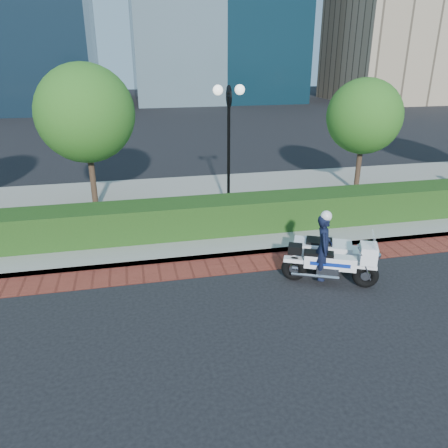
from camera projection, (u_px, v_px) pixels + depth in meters
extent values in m
plane|color=black|center=(236.00, 295.00, 10.26)|extent=(120.00, 120.00, 0.00)
cube|color=maroon|center=(223.00, 266.00, 11.61)|extent=(60.00, 1.00, 0.01)
cube|color=gray|center=(196.00, 208.00, 15.67)|extent=(60.00, 8.00, 0.15)
cube|color=black|center=(208.00, 216.00, 13.28)|extent=(18.00, 1.20, 1.00)
cylinder|color=black|center=(228.00, 207.00, 15.06)|extent=(0.30, 0.30, 0.30)
cylinder|color=black|center=(229.00, 155.00, 14.38)|extent=(0.10, 0.10, 3.70)
cylinder|color=black|center=(229.00, 96.00, 13.69)|extent=(0.04, 0.70, 0.70)
sphere|color=white|center=(218.00, 90.00, 13.55)|extent=(0.32, 0.32, 0.32)
sphere|color=white|center=(240.00, 90.00, 13.69)|extent=(0.32, 0.32, 0.32)
cylinder|color=#332319|center=(93.00, 179.00, 15.01)|extent=(0.20, 0.20, 2.17)
sphere|color=#2F5715|center=(85.00, 113.00, 14.19)|extent=(3.20, 3.20, 3.20)
cylinder|color=#332319|center=(358.00, 167.00, 17.03)|extent=(0.20, 0.20, 1.92)
sphere|color=#2F5715|center=(364.00, 116.00, 16.31)|extent=(2.80, 2.80, 2.80)
torus|color=black|center=(294.00, 269.00, 10.82)|extent=(0.65, 0.43, 0.63)
torus|color=black|center=(365.00, 276.00, 10.48)|extent=(0.65, 0.43, 0.63)
cube|color=white|center=(330.00, 262.00, 10.54)|extent=(1.25, 0.79, 0.32)
cube|color=silver|center=(327.00, 270.00, 10.64)|extent=(0.63, 0.56, 0.27)
cube|color=white|center=(368.00, 254.00, 10.26)|extent=(0.56, 0.63, 0.43)
cube|color=silver|center=(374.00, 241.00, 10.12)|extent=(0.30, 0.48, 0.38)
cube|color=black|center=(319.00, 254.00, 10.53)|extent=(0.76, 0.55, 0.09)
cube|color=black|center=(295.00, 249.00, 10.62)|extent=(0.43, 0.41, 0.21)
cube|color=white|center=(322.00, 252.00, 11.36)|extent=(1.61, 1.21, 0.52)
cube|color=black|center=(319.00, 241.00, 11.27)|extent=(0.80, 0.71, 0.08)
torus|color=black|center=(318.00, 252.00, 11.87)|extent=(0.49, 0.33, 0.47)
imported|color=black|center=(323.00, 247.00, 10.44)|extent=(0.60, 0.70, 1.63)
sphere|color=white|center=(326.00, 216.00, 10.15)|extent=(0.27, 0.27, 0.27)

